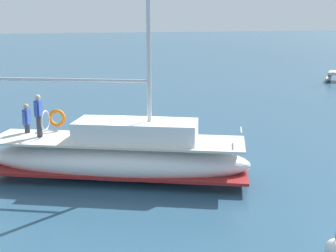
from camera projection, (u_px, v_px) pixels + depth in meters
ground_plane at (136, 168)px, 18.29m from camera, size 400.00×400.00×0.00m
main_sailboat at (119, 155)px, 16.90m from camera, size 6.84×9.53×12.76m
mooring_buoy at (335, 249)px, 11.54m from camera, size 0.50×0.50×0.85m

